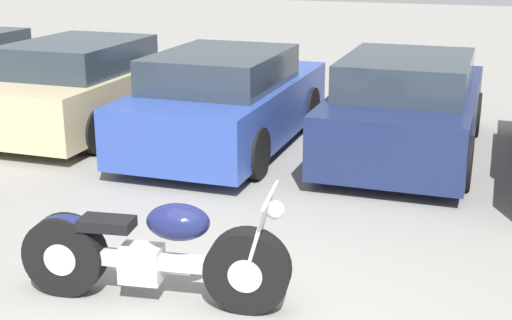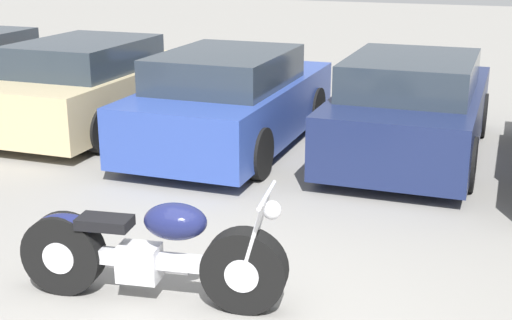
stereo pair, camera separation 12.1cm
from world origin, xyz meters
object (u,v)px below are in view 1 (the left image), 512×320
Objects in this scene: parked_car_champagne at (88,86)px; parked_car_navy at (407,108)px; parked_car_blue at (227,101)px; motorcycle at (152,253)px.

parked_car_navy is (4.94, 0.11, 0.00)m from parked_car_champagne.
parked_car_champagne is 1.00× the size of parked_car_blue.
parked_car_champagne is 1.00× the size of parked_car_navy.
parked_car_blue and parked_car_navy have the same top height.
parked_car_navy is (2.47, 0.43, 0.00)m from parked_car_blue.
parked_car_blue is (-1.07, 4.50, 0.23)m from motorcycle.
parked_car_navy is at bearing 9.93° from parked_car_blue.
parked_car_blue is 1.00× the size of parked_car_navy.
motorcycle is 0.54× the size of parked_car_champagne.
parked_car_champagne and parked_car_blue have the same top height.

